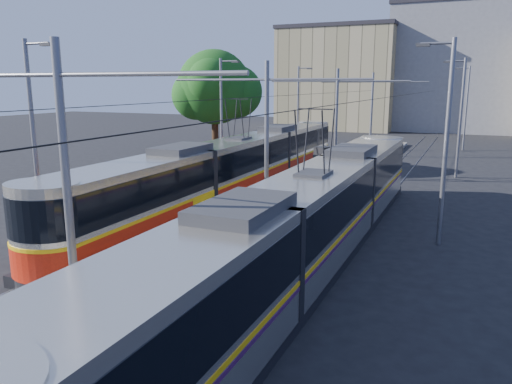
% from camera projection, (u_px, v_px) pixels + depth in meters
% --- Properties ---
extents(ground, '(160.00, 160.00, 0.00)m').
position_uv_depth(ground, '(170.00, 286.00, 15.87)').
color(ground, black).
rests_on(ground, ground).
extents(platform, '(4.00, 50.00, 0.30)m').
position_uv_depth(platform, '(322.00, 185.00, 31.05)').
color(platform, gray).
rests_on(platform, ground).
extents(tactile_strip_left, '(0.70, 50.00, 0.01)m').
position_uv_depth(tactile_strip_left, '(300.00, 181.00, 31.59)').
color(tactile_strip_left, gray).
rests_on(tactile_strip_left, platform).
extents(tactile_strip_right, '(0.70, 50.00, 0.01)m').
position_uv_depth(tactile_strip_right, '(345.00, 185.00, 30.45)').
color(tactile_strip_right, gray).
rests_on(tactile_strip_right, platform).
extents(rails, '(8.71, 70.00, 0.03)m').
position_uv_depth(rails, '(322.00, 187.00, 31.08)').
color(rails, gray).
rests_on(rails, ground).
extents(track_arrow, '(1.20, 5.00, 0.01)m').
position_uv_depth(track_arrow, '(9.00, 304.00, 14.60)').
color(track_arrow, silver).
rests_on(track_arrow, ground).
extents(tram_left, '(2.43, 30.03, 5.50)m').
position_uv_depth(tram_left, '(239.00, 167.00, 28.21)').
color(tram_left, black).
rests_on(tram_left, ground).
extents(tram_right, '(2.43, 28.19, 5.50)m').
position_uv_depth(tram_right, '(313.00, 216.00, 17.17)').
color(tram_right, black).
rests_on(tram_right, ground).
extents(catenary, '(9.20, 70.00, 7.00)m').
position_uv_depth(catenary, '(309.00, 117.00, 27.58)').
color(catenary, slate).
rests_on(catenary, platform).
extents(street_lamps, '(15.18, 38.22, 8.00)m').
position_uv_depth(street_lamps, '(340.00, 116.00, 33.78)').
color(street_lamps, slate).
rests_on(street_lamps, ground).
extents(shelter, '(1.08, 1.33, 2.54)m').
position_uv_depth(shelter, '(324.00, 168.00, 28.54)').
color(shelter, black).
rests_on(shelter, platform).
extents(tree, '(6.09, 5.63, 8.84)m').
position_uv_depth(tree, '(220.00, 89.00, 37.19)').
color(tree, '#382314').
rests_on(tree, ground).
extents(building_left, '(16.32, 12.24, 14.27)m').
position_uv_depth(building_left, '(341.00, 78.00, 71.98)').
color(building_left, tan).
rests_on(building_left, ground).
extents(building_centre, '(18.36, 14.28, 17.01)m').
position_uv_depth(building_centre, '(462.00, 68.00, 68.98)').
color(building_centre, gray).
rests_on(building_centre, ground).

